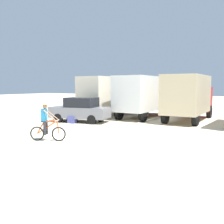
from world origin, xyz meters
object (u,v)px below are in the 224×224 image
(box_truck_tan_camper, at_px, (189,96))
(sedan_parked, at_px, (80,110))
(cyclist_orange_shirt, at_px, (46,123))
(box_truck_white_box, at_px, (144,95))
(supply_crate, at_px, (72,119))
(box_truck_cream_rv, at_px, (110,94))

(box_truck_tan_camper, bearing_deg, sedan_parked, -145.77)
(cyclist_orange_shirt, bearing_deg, box_truck_white_box, 88.24)
(box_truck_tan_camper, relative_size, supply_crate, 12.69)
(box_truck_tan_camper, bearing_deg, supply_crate, -142.19)
(box_truck_tan_camper, bearing_deg, box_truck_cream_rv, 177.54)
(box_truck_tan_camper, height_order, cyclist_orange_shirt, box_truck_tan_camper)
(box_truck_cream_rv, relative_size, box_truck_tan_camper, 1.03)
(cyclist_orange_shirt, bearing_deg, sedan_parked, 112.93)
(box_truck_cream_rv, xyz_separation_m, box_truck_tan_camper, (6.90, -0.30, 0.00))
(box_truck_cream_rv, xyz_separation_m, sedan_parked, (0.30, -4.78, -0.99))
(box_truck_white_box, relative_size, supply_crate, 12.81)
(box_truck_tan_camper, xyz_separation_m, cyclist_orange_shirt, (-4.03, -10.53, -1.03))
(sedan_parked, distance_m, supply_crate, 0.98)
(box_truck_tan_camper, xyz_separation_m, sedan_parked, (-6.59, -4.48, -0.99))
(box_truck_white_box, bearing_deg, sedan_parked, -121.38)
(cyclist_orange_shirt, relative_size, supply_crate, 3.42)
(box_truck_white_box, height_order, sedan_parked, box_truck_white_box)
(supply_crate, bearing_deg, box_truck_white_box, 61.05)
(sedan_parked, distance_m, cyclist_orange_shirt, 6.57)
(cyclist_orange_shirt, height_order, supply_crate, cyclist_orange_shirt)
(box_truck_white_box, distance_m, box_truck_tan_camper, 3.71)
(box_truck_cream_rv, distance_m, box_truck_tan_camper, 6.90)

